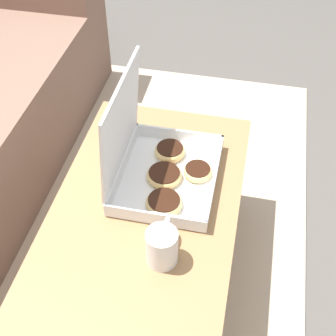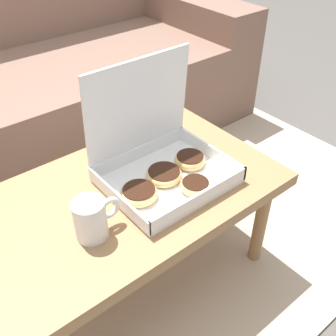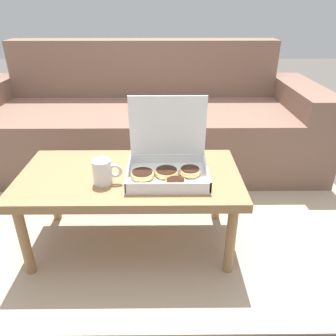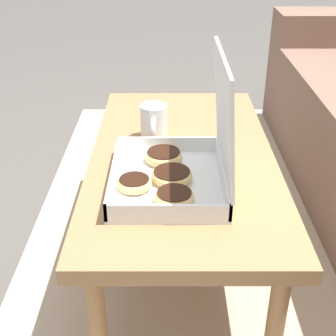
# 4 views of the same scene
# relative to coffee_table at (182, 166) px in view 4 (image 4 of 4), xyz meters

# --- Properties ---
(ground_plane) EXTENTS (12.00, 12.00, 0.00)m
(ground_plane) POSITION_rel_coffee_table_xyz_m (0.00, 0.14, -0.36)
(ground_plane) COLOR #514C47
(area_rug) EXTENTS (2.63, 1.96, 0.01)m
(area_rug) POSITION_rel_coffee_table_xyz_m (0.00, 0.44, -0.36)
(area_rug) COLOR tan
(area_rug) RESTS_ON ground_plane
(coffee_table) EXTENTS (1.02, 0.54, 0.40)m
(coffee_table) POSITION_rel_coffee_table_xyz_m (0.00, 0.00, 0.00)
(coffee_table) COLOR #997047
(coffee_table) RESTS_ON ground_plane
(pastry_box) EXTENTS (0.35, 0.29, 0.34)m
(pastry_box) POSITION_rel_coffee_table_xyz_m (0.18, -0.02, 0.10)
(pastry_box) COLOR white
(pastry_box) RESTS_ON coffee_table
(coffee_mug) EXTENTS (0.13, 0.08, 0.11)m
(coffee_mug) POSITION_rel_coffee_table_xyz_m (-0.10, -0.09, 0.10)
(coffee_mug) COLOR white
(coffee_mug) RESTS_ON coffee_table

